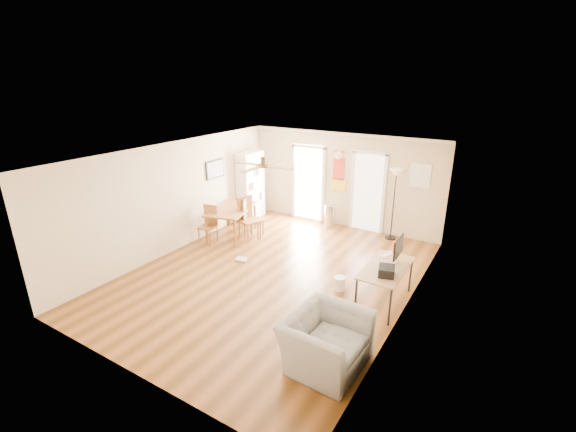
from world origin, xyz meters
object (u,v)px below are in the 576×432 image
Objects in this scene: dining_chair_right_b at (250,219)px; torchiere_lamp at (393,205)px; wastebasket_a at (339,283)px; dining_table at (232,222)px; trash_can at (330,216)px; computer_desk at (385,285)px; printer at (387,271)px; dining_chair_right_a at (254,218)px; wastebasket_b at (335,323)px; bookshelf at (251,186)px; dining_chair_near at (208,225)px; armchair at (326,341)px.

torchiere_lamp is at bearing -39.46° from dining_chair_right_b.
torchiere_lamp is at bearing 88.66° from wastebasket_a.
dining_table is 2.72m from trash_can.
torchiere_lamp is 6.82× the size of wastebasket_a.
printer is at bearing -72.68° from computer_desk.
wastebasket_a is (3.05, -1.34, -0.38)m from dining_chair_right_a.
dining_table is 4.20m from torchiere_lamp.
wastebasket_b is at bearing -133.40° from printer.
computer_desk is at bearing -14.02° from dining_table.
bookshelf is at bearing -171.94° from torchiere_lamp.
trash_can is at bearing 130.23° from computer_desk.
armchair is at bearing -37.77° from dining_chair_near.
trash_can is (1.40, 1.67, -0.20)m from dining_chair_right_a.
trash_can is 2.01× the size of printer.
dining_chair_right_b reaches higher than trash_can.
dining_chair_right_a reaches higher than wastebasket_b.
wastebasket_b is at bearing 18.20° from armchair.
dining_chair_right_b is 0.79× the size of computer_desk.
torchiere_lamp is (3.13, 1.73, 0.40)m from dining_chair_right_a.
dining_chair_right_a is 3.84× the size of wastebasket_a.
computer_desk is at bearing -49.77° from trash_can.
dining_chair_near is at bearing 158.50° from wastebasket_b.
dining_chair_right_a is at bearing 161.13° from computer_desk.
bookshelf is 5.53m from computer_desk.
trash_can is at bearing -18.09° from dining_chair_right_b.
armchair is (-0.21, -2.05, 0.02)m from computer_desk.
wastebasket_a is (1.65, -3.01, -0.18)m from trash_can.
torchiere_lamp is (1.72, 0.06, 0.60)m from trash_can.
torchiere_lamp reaches higher than trash_can.
dining_chair_right_a is 0.95× the size of dining_chair_right_b.
wastebasket_a is (3.81, -0.42, -0.34)m from dining_chair_near.
wastebasket_b reaches higher than wastebasket_a.
trash_can is 2.02× the size of wastebasket_b.
computer_desk is (4.89, -2.51, -0.61)m from bookshelf.
dining_chair_right_b is (0.55, 0.05, 0.17)m from dining_table.
bookshelf is 5.91m from wastebasket_b.
dining_chair_right_b is 4.13m from computer_desk.
printer is 0.26× the size of armchair.
torchiere_lamp is at bearing 9.79° from armchair.
trash_can is at bearing 113.27° from printer.
bookshelf is 1.32× the size of dining_table.
dining_chair_near is 3.00× the size of wastebasket_b.
bookshelf is 2.08× the size of dining_chair_near.
computer_desk is 5.10× the size of wastebasket_a.
dining_table is at bearing 98.46° from dining_chair_right_a.
torchiere_lamp is at bearing 2.11° from trash_can.
computer_desk is (4.51, -1.12, -0.00)m from dining_table.
trash_can is at bearing -54.03° from dining_chair_right_a.
wastebasket_b is (4.09, -2.39, -0.22)m from dining_table.
wastebasket_b is (4.29, -1.69, -0.31)m from dining_chair_near.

